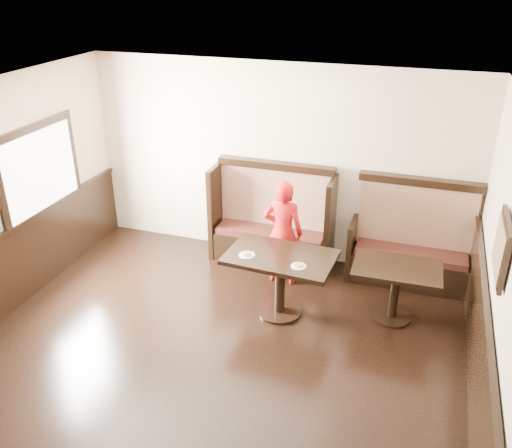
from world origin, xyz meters
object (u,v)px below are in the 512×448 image
at_px(table_main, 280,269).
at_px(table_neighbor, 396,280).
at_px(booth_main, 273,226).
at_px(child, 283,233).
at_px(booth_neighbor, 411,249).

relative_size(table_main, table_neighbor, 1.27).
distance_m(booth_main, table_neighbor, 2.06).
distance_m(table_main, child, 0.76).
bearing_deg(table_main, booth_neighbor, 44.93).
relative_size(booth_main, table_main, 1.32).
bearing_deg(booth_main, table_main, -69.48).
xyz_separation_m(table_main, table_neighbor, (1.34, 0.33, -0.09)).
bearing_deg(booth_neighbor, child, -161.13).
height_order(booth_main, child, child).
bearing_deg(table_neighbor, booth_main, 151.10).
bearing_deg(child, table_main, 100.81).
distance_m(table_neighbor, child, 1.58).
bearing_deg(child, booth_main, -63.91).
height_order(booth_main, booth_neighbor, same).
height_order(booth_neighbor, child, child).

